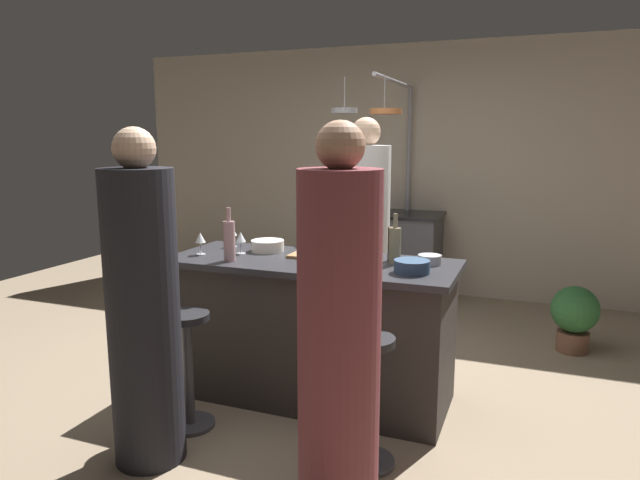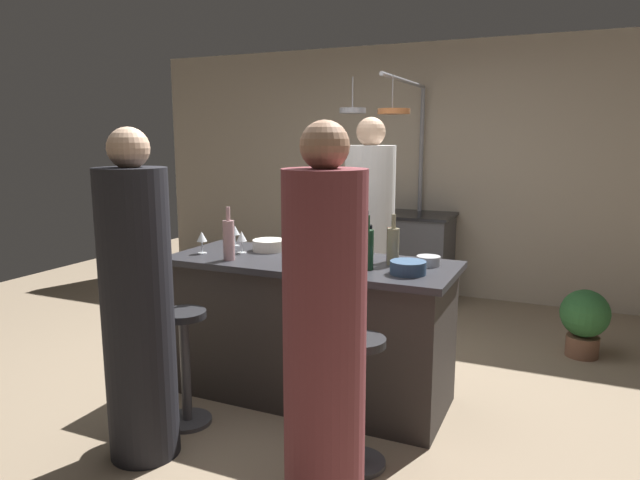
# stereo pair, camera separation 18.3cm
# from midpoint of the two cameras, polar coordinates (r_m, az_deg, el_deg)

# --- Properties ---
(ground_plane) EXTENTS (9.00, 9.00, 0.00)m
(ground_plane) POSITION_cam_midpoint_polar(r_m,az_deg,el_deg) (3.82, 0.47, -15.32)
(ground_plane) COLOR gray
(back_wall) EXTENTS (6.40, 0.16, 2.60)m
(back_wall) POSITION_cam_midpoint_polar(r_m,az_deg,el_deg) (6.17, 11.26, 6.83)
(back_wall) COLOR #BCAD99
(back_wall) RESTS_ON ground_plane
(kitchen_island) EXTENTS (1.80, 0.72, 0.90)m
(kitchen_island) POSITION_cam_midpoint_polar(r_m,az_deg,el_deg) (3.65, 0.48, -8.89)
(kitchen_island) COLOR #332D2B
(kitchen_island) RESTS_ON ground_plane
(stove_range) EXTENTS (0.80, 0.64, 0.89)m
(stove_range) POSITION_cam_midpoint_polar(r_m,az_deg,el_deg) (5.90, 10.10, -1.65)
(stove_range) COLOR #47474C
(stove_range) RESTS_ON ground_plane
(chef) EXTENTS (0.38, 0.38, 1.80)m
(chef) POSITION_cam_midpoint_polar(r_m,az_deg,el_deg) (4.36, 6.16, -0.58)
(chef) COLOR white
(chef) RESTS_ON ground_plane
(bar_stool_left) EXTENTS (0.28, 0.28, 0.68)m
(bar_stool_left) POSITION_cam_midpoint_polar(r_m,az_deg,el_deg) (3.41, -11.86, -11.91)
(bar_stool_left) COLOR #4C4C51
(bar_stool_left) RESTS_ON ground_plane
(guest_left) EXTENTS (0.36, 0.36, 1.70)m
(guest_left) POSITION_cam_midpoint_polar(r_m,az_deg,el_deg) (3.01, -16.15, -6.73)
(guest_left) COLOR black
(guest_left) RESTS_ON ground_plane
(bar_stool_right) EXTENTS (0.28, 0.28, 0.68)m
(bar_stool_right) POSITION_cam_midpoint_polar(r_m,az_deg,el_deg) (2.95, 5.78, -15.33)
(bar_stool_right) COLOR #4C4C51
(bar_stool_right) RESTS_ON ground_plane
(guest_right) EXTENTS (0.36, 0.36, 1.72)m
(guest_right) POSITION_cam_midpoint_polar(r_m,az_deg,el_deg) (2.49, 2.59, -9.71)
(guest_right) COLOR brown
(guest_right) RESTS_ON ground_plane
(overhead_pot_rack) EXTENTS (0.60, 1.38, 2.17)m
(overhead_pot_rack) POSITION_cam_midpoint_polar(r_m,az_deg,el_deg) (5.37, 8.88, 9.88)
(overhead_pot_rack) COLOR gray
(overhead_pot_rack) RESTS_ON ground_plane
(potted_plant) EXTENTS (0.36, 0.36, 0.52)m
(potted_plant) POSITION_cam_midpoint_polar(r_m,az_deg,el_deg) (4.81, 26.03, -7.13)
(potted_plant) COLOR brown
(potted_plant) RESTS_ON ground_plane
(cutting_board) EXTENTS (0.32, 0.22, 0.02)m
(cutting_board) POSITION_cam_midpoint_polar(r_m,az_deg,el_deg) (3.61, 1.00, -1.57)
(cutting_board) COLOR #997047
(cutting_board) RESTS_ON kitchen_island
(pepper_mill) EXTENTS (0.05, 0.05, 0.21)m
(pepper_mill) POSITION_cam_midpoint_polar(r_m,az_deg,el_deg) (3.50, 8.59, -0.46)
(pepper_mill) COLOR #382319
(pepper_mill) RESTS_ON kitchen_island
(wine_bottle_green) EXTENTS (0.07, 0.07, 0.31)m
(wine_bottle_green) POSITION_cam_midpoint_polar(r_m,az_deg,el_deg) (3.27, 6.38, -0.87)
(wine_bottle_green) COLOR #193D23
(wine_bottle_green) RESTS_ON kitchen_island
(wine_bottle_dark) EXTENTS (0.07, 0.07, 0.32)m
(wine_bottle_dark) POSITION_cam_midpoint_polar(r_m,az_deg,el_deg) (3.45, 6.17, -0.26)
(wine_bottle_dark) COLOR black
(wine_bottle_dark) RESTS_ON kitchen_island
(wine_bottle_rose) EXTENTS (0.07, 0.07, 0.33)m
(wine_bottle_rose) POSITION_cam_midpoint_polar(r_m,az_deg,el_deg) (3.53, -7.68, 0.07)
(wine_bottle_rose) COLOR #B78C8E
(wine_bottle_rose) RESTS_ON kitchen_island
(wine_bottle_amber) EXTENTS (0.07, 0.07, 0.29)m
(wine_bottle_amber) POSITION_cam_midpoint_polar(r_m,az_deg,el_deg) (3.35, 4.72, -0.78)
(wine_bottle_amber) COLOR brown
(wine_bottle_amber) RESTS_ON kitchen_island
(wine_bottle_white) EXTENTS (0.07, 0.07, 0.30)m
(wine_bottle_white) POSITION_cam_midpoint_polar(r_m,az_deg,el_deg) (3.41, 8.88, -0.54)
(wine_bottle_white) COLOR gray
(wine_bottle_white) RESTS_ON kitchen_island
(wine_glass_near_left_guest) EXTENTS (0.07, 0.07, 0.15)m
(wine_glass_near_left_guest) POSITION_cam_midpoint_polar(r_m,az_deg,el_deg) (3.98, -7.24, 0.87)
(wine_glass_near_left_guest) COLOR silver
(wine_glass_near_left_guest) RESTS_ON kitchen_island
(wine_glass_by_chef) EXTENTS (0.07, 0.07, 0.15)m
(wine_glass_by_chef) POSITION_cam_midpoint_polar(r_m,az_deg,el_deg) (3.73, -6.49, 0.25)
(wine_glass_by_chef) COLOR silver
(wine_glass_by_chef) RESTS_ON kitchen_island
(wine_glass_near_right_guest) EXTENTS (0.07, 0.07, 0.15)m
(wine_glass_near_right_guest) POSITION_cam_midpoint_polar(r_m,az_deg,el_deg) (3.76, -10.42, 0.22)
(wine_glass_near_right_guest) COLOR silver
(wine_glass_near_right_guest) RESTS_ON kitchen_island
(mixing_bowl_steel) EXTENTS (0.14, 0.14, 0.06)m
(mixing_bowl_steel) POSITION_cam_midpoint_polar(r_m,az_deg,el_deg) (3.44, 12.33, -2.06)
(mixing_bowl_steel) COLOR #B7B7BC
(mixing_bowl_steel) RESTS_ON kitchen_island
(mixing_bowl_ceramic) EXTENTS (0.22, 0.22, 0.07)m
(mixing_bowl_ceramic) POSITION_cam_midpoint_polar(r_m,az_deg,el_deg) (3.81, -3.78, -0.53)
(mixing_bowl_ceramic) COLOR silver
(mixing_bowl_ceramic) RESTS_ON kitchen_island
(mixing_bowl_blue) EXTENTS (0.20, 0.20, 0.07)m
(mixing_bowl_blue) POSITION_cam_midpoint_polar(r_m,az_deg,el_deg) (3.21, 10.45, -2.75)
(mixing_bowl_blue) COLOR #334C6B
(mixing_bowl_blue) RESTS_ON kitchen_island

